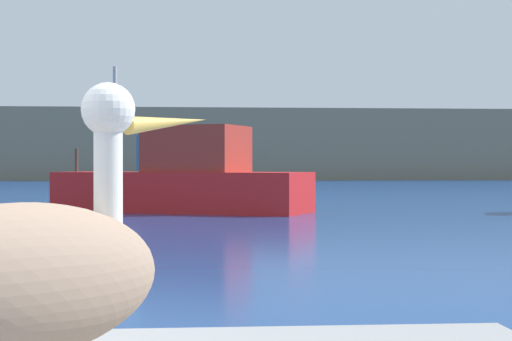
% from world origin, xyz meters
% --- Properties ---
extents(hillside_backdrop, '(140.00, 10.26, 6.20)m').
position_xyz_m(hillside_backdrop, '(0.00, 78.64, 3.10)').
color(hillside_backdrop, '#7F755B').
rests_on(hillside_backdrop, ground).
extents(pelican, '(1.07, 1.18, 0.96)m').
position_xyz_m(pelican, '(1.07, -0.01, 1.06)').
color(pelican, '#987B65').
rests_on(pelican, pier_dock).
extents(fishing_boat_red, '(7.62, 5.28, 4.26)m').
position_xyz_m(fishing_boat_red, '(1.71, 23.33, 0.90)').
color(fishing_boat_red, red).
rests_on(fishing_boat_red, ground).
extents(fishing_boat_yellow, '(5.59, 3.26, 4.22)m').
position_xyz_m(fishing_boat_yellow, '(0.59, 34.29, 0.82)').
color(fishing_boat_yellow, yellow).
rests_on(fishing_boat_yellow, ground).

